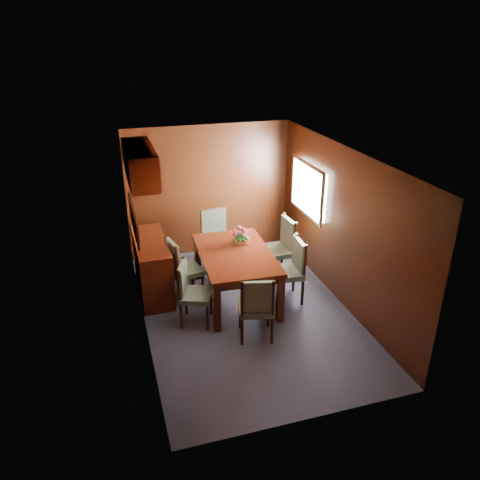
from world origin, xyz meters
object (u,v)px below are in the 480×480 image
object	(u,v)px
chair_left_near	(190,290)
chair_right_near	(291,267)
dining_table	(236,259)
flower_centerpiece	(241,235)
chair_head	(257,305)
sideboard	(152,266)

from	to	relation	value
chair_left_near	chair_right_near	xyz separation A→B (m)	(1.61, 0.17, 0.04)
dining_table	chair_right_near	bearing A→B (deg)	-15.48
chair_left_near	flower_centerpiece	world-z (taller)	flower_centerpiece
chair_right_near	flower_centerpiece	xyz separation A→B (m)	(-0.63, 0.59, 0.37)
dining_table	chair_left_near	xyz separation A→B (m)	(-0.79, -0.43, -0.16)
chair_head	flower_centerpiece	bearing A→B (deg)	94.39
chair_right_near	chair_head	bearing A→B (deg)	138.88
chair_left_near	dining_table	bearing A→B (deg)	139.22
sideboard	dining_table	size ratio (longest dim) A/B	0.80
chair_left_near	sideboard	bearing A→B (deg)	-137.26
chair_left_near	chair_right_near	distance (m)	1.62
sideboard	chair_left_near	distance (m)	1.11
chair_head	dining_table	bearing A→B (deg)	101.54
sideboard	flower_centerpiece	size ratio (longest dim) A/B	5.03
sideboard	flower_centerpiece	world-z (taller)	flower_centerpiece
sideboard	chair_right_near	world-z (taller)	chair_right_near
dining_table	chair_left_near	bearing A→B (deg)	-149.22
dining_table	chair_head	distance (m)	1.12
chair_head	flower_centerpiece	size ratio (longest dim) A/B	3.51
chair_left_near	chair_right_near	bearing A→B (deg)	116.68
dining_table	chair_left_near	size ratio (longest dim) A/B	1.85
dining_table	chair_head	xyz separation A→B (m)	(-0.03, -1.11, -0.15)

